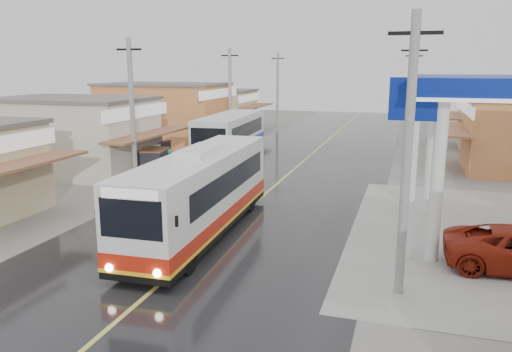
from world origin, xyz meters
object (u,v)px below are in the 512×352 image
(coach_bus, at_px, (202,193))
(cyclist, at_px, (173,175))
(second_bus, at_px, (231,136))
(tricycle_far, at_px, (155,152))
(tricycle_near, at_px, (155,161))

(coach_bus, distance_m, cyclist, 7.94)
(second_bus, xyz_separation_m, tricycle_far, (-4.07, -3.67, -0.76))
(second_bus, xyz_separation_m, cyclist, (-0.09, -8.98, -1.00))
(coach_bus, xyz_separation_m, tricycle_near, (-6.98, 9.04, -0.72))
(tricycle_far, bearing_deg, second_bus, 46.57)
(coach_bus, bearing_deg, tricycle_far, 123.68)
(tricycle_near, height_order, tricycle_far, tricycle_far)
(coach_bus, xyz_separation_m, second_bus, (-4.41, 15.45, 0.05))
(tricycle_near, bearing_deg, tricycle_far, 109.01)
(tricycle_near, xyz_separation_m, tricycle_far, (-1.50, 2.74, 0.01))
(cyclist, relative_size, tricycle_far, 0.96)
(cyclist, distance_m, tricycle_far, 6.64)
(cyclist, height_order, tricycle_near, cyclist)
(second_bus, distance_m, cyclist, 9.03)
(second_bus, bearing_deg, tricycle_far, -141.36)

